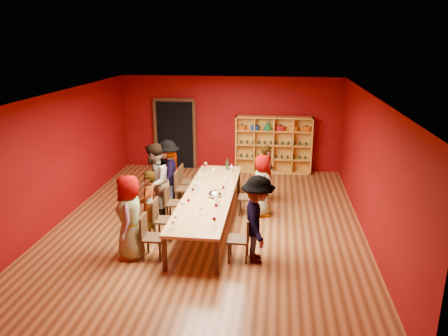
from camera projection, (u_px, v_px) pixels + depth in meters
The scene contains 45 objects.
room_shell at pixel (208, 163), 9.74m from camera, with size 7.10×9.10×3.04m.
tasting_table at pixel (209, 196), 9.97m from camera, with size 1.10×4.50×0.75m.
doorway at pixel (175, 134), 14.27m from camera, with size 1.40×0.17×2.30m.
shelving_unit at pixel (273, 142), 13.82m from camera, with size 2.40×0.40×1.80m.
chair_person_left_0 at pixel (149, 234), 8.52m from camera, with size 0.42×0.42×0.89m.
person_left_0 at pixel (130, 217), 8.47m from camera, with size 0.83×0.45×1.69m, color #5D85BF.
chair_person_left_1 at pixel (161, 217), 9.33m from camera, with size 0.42×0.42×0.89m.
person_left_1 at pixel (149, 205), 9.28m from camera, with size 0.55×0.40×1.51m, color #15183A.
chair_person_left_2 at pixel (172, 200), 10.27m from camera, with size 0.42×0.42×0.89m.
person_left_2 at pixel (154, 182), 10.19m from camera, with size 0.90×0.50×1.86m, color pink.
chair_person_left_3 at pixel (181, 186), 11.22m from camera, with size 0.42×0.42×0.89m.
person_left_3 at pixel (168, 173), 11.16m from camera, with size 1.10×0.45×1.70m, color #567BB1.
chair_person_left_4 at pixel (185, 179), 11.76m from camera, with size 0.42×0.42×0.89m.
person_left_4 at pixel (172, 169), 11.72m from camera, with size 0.91×0.42×1.56m, color silver.
chair_person_right_0 at pixel (243, 236), 8.44m from camera, with size 0.42×0.42×0.89m.
person_right_0 at pixel (258, 220), 8.29m from camera, with size 1.12×0.46×1.73m, color #567CB1.
chair_person_right_3 at pixel (250, 195), 10.62m from camera, with size 0.42×0.42×0.89m.
person_right_3 at pixel (263, 185), 10.51m from camera, with size 0.74×0.41×1.52m, color #46464B.
chair_person_right_4 at pixel (253, 182), 11.55m from camera, with size 0.42×0.42×0.89m.
person_right_4 at pixel (267, 173), 11.43m from camera, with size 0.55×0.40×1.51m, color #C4838A.
wine_glass_0 at pixel (201, 195), 9.48m from camera, with size 0.08×0.08×0.19m.
wine_glass_1 at pixel (205, 166), 11.59m from camera, with size 0.09×0.09×0.21m.
wine_glass_2 at pixel (225, 179), 10.55m from camera, with size 0.08×0.08×0.21m.
wine_glass_3 at pixel (193, 190), 9.86m from camera, with size 0.07×0.07×0.18m.
wine_glass_4 at pixel (216, 206), 8.89m from camera, with size 0.08×0.08×0.20m.
wine_glass_5 at pixel (232, 166), 11.56m from camera, with size 0.09×0.09×0.22m.
wine_glass_6 at pixel (213, 170), 11.21m from camera, with size 0.08×0.08×0.21m.
wine_glass_7 at pixel (195, 185), 10.09m from camera, with size 0.09×0.09×0.22m.
wine_glass_8 at pixel (173, 223), 8.13m from camera, with size 0.07×0.07×0.18m.
wine_glass_9 at pixel (188, 201), 9.20m from camera, with size 0.07×0.07×0.18m.
wine_glass_10 at pixel (200, 176), 10.77m from camera, with size 0.08×0.08×0.19m.
wine_glass_11 at pixel (201, 209), 8.75m from camera, with size 0.08×0.08×0.19m.
wine_glass_12 at pixel (221, 189), 9.82m from camera, with size 0.09×0.09×0.22m.
wine_glass_13 at pixel (206, 164), 11.70m from camera, with size 0.09×0.09×0.21m.
wine_glass_14 at pixel (176, 218), 8.35m from camera, with size 0.07×0.07×0.18m.
wine_glass_15 at pixel (183, 204), 8.95m from camera, with size 0.09×0.09×0.22m.
wine_glass_16 at pixel (200, 175), 10.87m from camera, with size 0.07×0.07×0.18m.
wine_glass_17 at pixel (223, 188), 9.93m from camera, with size 0.08×0.08×0.20m.
wine_glass_18 at pixel (232, 167), 11.50m from camera, with size 0.07×0.07×0.19m.
wine_glass_19 at pixel (219, 202), 9.12m from camera, with size 0.08×0.08×0.19m.
wine_glass_20 at pixel (214, 219), 8.24m from camera, with size 0.08×0.08×0.19m.
spittoon_bowl at pixel (215, 194), 9.75m from camera, with size 0.30×0.30×0.16m, color #AEB0B5.
carafe_a at pixel (198, 187), 10.09m from camera, with size 0.10×0.10×0.26m.
carafe_b at pixel (217, 198), 9.39m from camera, with size 0.11×0.11×0.24m.
wine_bottle at pixel (227, 165), 11.73m from camera, with size 0.09×0.09×0.31m.
Camera 1 is at (1.50, -9.23, 4.23)m, focal length 35.00 mm.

